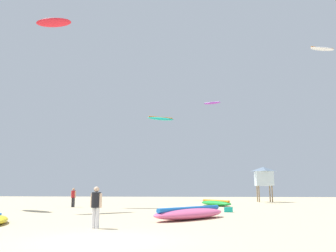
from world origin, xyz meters
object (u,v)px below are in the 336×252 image
Objects in this scene: kite_grounded_mid at (216,203)px; cooler_box at (228,210)px; kite_grounded_near at (190,213)px; kite_aloft_2 at (54,23)px; kite_aloft_5 at (161,119)px; kite_aloft_4 at (212,103)px; kite_aloft_0 at (322,49)px; person_foreground at (96,204)px; lifeguard_tower at (264,176)px; person_midground at (73,196)px.

kite_grounded_mid is 8.62m from cooler_box.
kite_aloft_2 is at bearing 139.11° from kite_grounded_near.
kite_aloft_4 is at bearing -52.84° from kite_aloft_5.
cooler_box is at bearing -20.56° from kite_aloft_2.
kite_grounded_near is 6.26m from cooler_box.
kite_grounded_near is 44.01m from kite_aloft_0.
person_foreground is 48.79m from kite_aloft_0.
kite_aloft_0 is at bearing 4.80° from kite_aloft_5.
kite_aloft_5 is at bearing 154.20° from lifeguard_tower.
person_foreground is 5.83m from kite_grounded_near.
kite_aloft_5 is at bearing -175.20° from kite_aloft_0.
kite_aloft_5 is (-7.99, 25.60, 11.51)m from cooler_box.
kite_grounded_near reaches higher than cooler_box.
kite_aloft_0 is at bearing 150.42° from person_midground.
cooler_box is at bearing -120.27° from kite_aloft_0.
kite_aloft_0 reaches higher than person_foreground.
kite_aloft_5 is (-7.36, 9.70, 0.25)m from kite_aloft_4.
kite_grounded_near is at bearing -94.21° from kite_aloft_4.
person_midground is (-7.00, 15.58, 0.00)m from person_foreground.
lifeguard_tower reaches higher than person_midground.
person_foreground is 0.77× the size of kite_aloft_4.
kite_aloft_4 is 12.18m from kite_aloft_5.
lifeguard_tower is at bearing 150.29° from person_midground.
kite_aloft_2 is (-31.98, -21.68, -4.81)m from kite_aloft_0.
kite_aloft_0 reaches higher than kite_aloft_5.
person_midground is at bearing -15.13° from kite_aloft_2.
kite_aloft_2 is at bearing -170.13° from kite_grounded_mid.
kite_aloft_5 is at bearing 100.37° from kite_grounded_near.
kite_aloft_4 is (-0.63, 15.90, 11.25)m from cooler_box.
lifeguard_tower is (18.08, 14.05, 2.11)m from person_midground.
kite_aloft_4 is at bearing -145.01° from kite_aloft_0.
kite_aloft_2 is (-10.14, 16.42, 16.45)m from person_foreground.
cooler_box is at bearing 171.73° from person_foreground.
kite_aloft_0 is at bearing 61.26° from kite_grounded_near.
kite_aloft_4 is at bearing 92.29° from cooler_box.
cooler_box is at bearing 69.09° from kite_grounded_near.
cooler_box is 0.14× the size of kite_aloft_5.
kite_grounded_near is (10.49, -10.95, -0.64)m from person_midground.
kite_aloft_5 is at bearing 107.33° from cooler_box.
person_foreground is 25.36m from kite_aloft_2.
kite_aloft_2 is (-21.21, -13.20, 14.34)m from lifeguard_tower.
kite_aloft_4 is (-16.76, -11.73, -10.79)m from kite_aloft_0.
person_foreground is at bearing -100.91° from kite_aloft_4.
kite_aloft_0 is (28.84, 22.53, 21.26)m from person_midground.
person_foreground is 1.00× the size of person_midground.
kite_grounded_mid is 21.76m from kite_aloft_5.
kite_grounded_near is at bearing -96.28° from kite_grounded_mid.
kite_grounded_mid is 1.30× the size of kite_aloft_2.
person_foreground is 0.32× the size of kite_grounded_near.
kite_aloft_0 is (10.76, 8.48, 19.14)m from lifeguard_tower.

